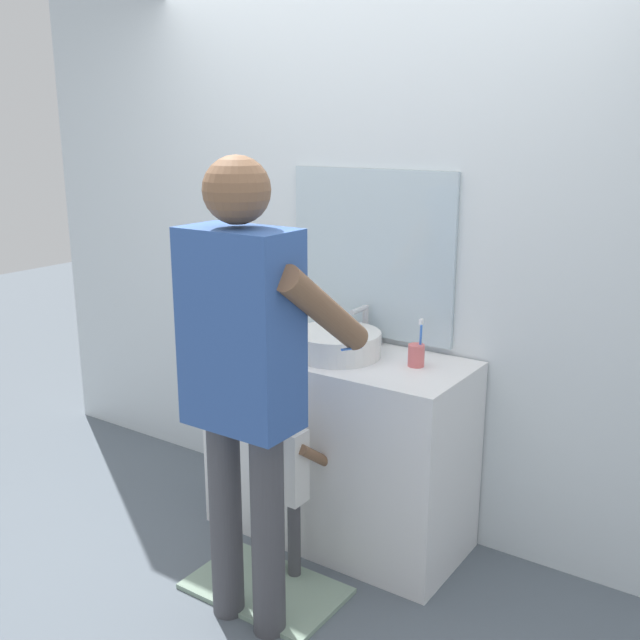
# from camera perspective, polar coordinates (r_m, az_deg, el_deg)

# --- Properties ---
(ground_plane) EXTENTS (14.00, 14.00, 0.00)m
(ground_plane) POSITION_cam_1_polar(r_m,az_deg,el_deg) (3.43, -1.48, -18.24)
(ground_plane) COLOR slate
(back_wall) EXTENTS (4.40, 0.10, 2.70)m
(back_wall) POSITION_cam_1_polar(r_m,az_deg,el_deg) (3.44, 4.44, 6.02)
(back_wall) COLOR silver
(back_wall) RESTS_ON ground
(vanity_cabinet) EXTENTS (1.18, 0.54, 0.89)m
(vanity_cabinet) POSITION_cam_1_polar(r_m,az_deg,el_deg) (3.44, 1.43, -9.76)
(vanity_cabinet) COLOR white
(vanity_cabinet) RESTS_ON ground
(sink_basin) EXTENTS (0.39, 0.39, 0.11)m
(sink_basin) POSITION_cam_1_polar(r_m,az_deg,el_deg) (3.24, 1.29, -1.82)
(sink_basin) COLOR silver
(sink_basin) RESTS_ON vanity_cabinet
(faucet) EXTENTS (0.18, 0.14, 0.18)m
(faucet) POSITION_cam_1_polar(r_m,az_deg,el_deg) (3.43, 3.43, -0.50)
(faucet) COLOR #B7BABF
(faucet) RESTS_ON vanity_cabinet
(toothbrush_cup) EXTENTS (0.07, 0.07, 0.21)m
(toothbrush_cup) POSITION_cam_1_polar(r_m,az_deg,el_deg) (3.13, 7.48, -2.67)
(toothbrush_cup) COLOR #D86666
(toothbrush_cup) RESTS_ON vanity_cabinet
(soap_bottle) EXTENTS (0.06, 0.06, 0.17)m
(soap_bottle) POSITION_cam_1_polar(r_m,az_deg,el_deg) (3.46, -3.45, -0.60)
(soap_bottle) COLOR gold
(soap_bottle) RESTS_ON vanity_cabinet
(bath_mat) EXTENTS (0.64, 0.40, 0.02)m
(bath_mat) POSITION_cam_1_polar(r_m,az_deg,el_deg) (3.26, -4.21, -20.03)
(bath_mat) COLOR gray
(bath_mat) RESTS_ON ground
(child_toddler) EXTENTS (0.24, 0.24, 0.79)m
(child_toddler) POSITION_cam_1_polar(r_m,az_deg,el_deg) (3.13, -2.66, -11.83)
(child_toddler) COLOR #47474C
(child_toddler) RESTS_ON ground
(adult_parent) EXTENTS (0.55, 0.58, 1.78)m
(adult_parent) POSITION_cam_1_polar(r_m,az_deg,el_deg) (2.64, -5.85, -3.00)
(adult_parent) COLOR #47474C
(adult_parent) RESTS_ON ground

